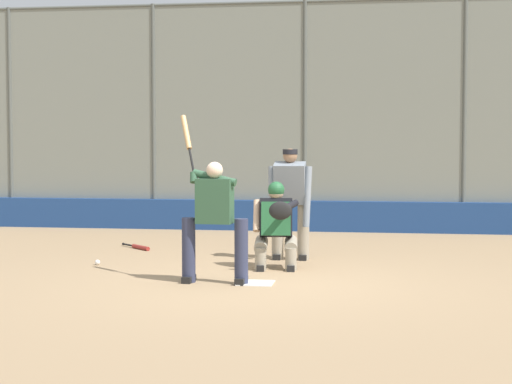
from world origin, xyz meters
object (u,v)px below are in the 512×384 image
umpire_home (290,200)px  spare_bat_near_backstop (139,247)px  batter_at_plate (214,217)px  catcher_behind_plate (276,224)px  baseball_loose (97,262)px

umpire_home → spare_bat_near_backstop: size_ratio=2.56×
batter_at_plate → catcher_behind_plate: size_ratio=1.74×
batter_at_plate → umpire_home: 2.28m
batter_at_plate → umpire_home: bearing=-104.0°
umpire_home → baseball_loose: (2.59, 0.92, -0.83)m
umpire_home → spare_bat_near_backstop: 2.80m
catcher_behind_plate → batter_at_plate: bearing=58.7°
spare_bat_near_backstop → batter_at_plate: bearing=-14.2°
baseball_loose → spare_bat_near_backstop: bearing=-92.0°
baseball_loose → catcher_behind_plate: bearing=-179.5°
umpire_home → baseball_loose: bearing=20.0°
spare_bat_near_backstop → baseball_loose: 1.79m
baseball_loose → batter_at_plate: bearing=146.9°
batter_at_plate → baseball_loose: size_ratio=27.71×
batter_at_plate → baseball_loose: (1.91, -1.24, -0.76)m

